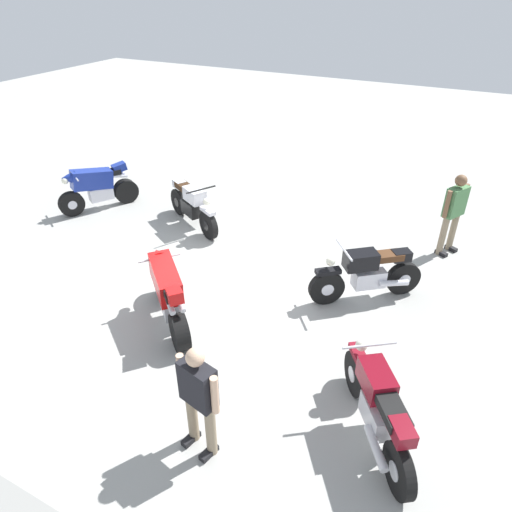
# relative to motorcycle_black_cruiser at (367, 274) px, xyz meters

# --- Properties ---
(ground_plane) EXTENTS (40.00, 40.00, 0.00)m
(ground_plane) POSITION_rel_motorcycle_black_cruiser_xyz_m (2.61, 0.90, -0.52)
(ground_plane) COLOR #9E9E99
(motorcycle_black_cruiser) EXTENTS (1.71, 1.40, 1.09)m
(motorcycle_black_cruiser) POSITION_rel_motorcycle_black_cruiser_xyz_m (0.00, 0.00, 0.00)
(motorcycle_black_cruiser) COLOR black
(motorcycle_black_cruiser) RESTS_ON ground
(motorcycle_red_sportbike) EXTENTS (1.59, 1.43, 1.14)m
(motorcycle_red_sportbike) POSITION_rel_motorcycle_black_cruiser_xyz_m (2.74, 2.09, 0.07)
(motorcycle_red_sportbike) COLOR black
(motorcycle_red_sportbike) RESTS_ON ground
(motorcycle_silver_cruiser) EXTENTS (1.89, 1.11, 1.09)m
(motorcycle_silver_cruiser) POSITION_rel_motorcycle_black_cruiser_xyz_m (4.30, -0.97, 0.00)
(motorcycle_silver_cruiser) COLOR black
(motorcycle_silver_cruiser) RESTS_ON ground
(motorcycle_blue_sportbike) EXTENTS (1.12, 1.79, 1.14)m
(motorcycle_blue_sportbike) POSITION_rel_motorcycle_black_cruiser_xyz_m (6.85, -0.66, 0.07)
(motorcycle_blue_sportbike) COLOR black
(motorcycle_blue_sportbike) RESTS_ON ground
(motorcycle_maroon_cruiser) EXTENTS (1.30, 1.78, 1.09)m
(motorcycle_maroon_cruiser) POSITION_rel_motorcycle_black_cruiser_xyz_m (-0.87, 2.79, 0.00)
(motorcycle_maroon_cruiser) COLOR black
(motorcycle_maroon_cruiser) RESTS_ON ground
(person_in_black_shirt) EXTENTS (0.63, 0.39, 1.59)m
(person_in_black_shirt) POSITION_rel_motorcycle_black_cruiser_xyz_m (0.97, 3.88, 0.37)
(person_in_black_shirt) COLOR gray
(person_in_black_shirt) RESTS_ON ground
(person_in_green_shirt) EXTENTS (0.48, 0.62, 1.71)m
(person_in_green_shirt) POSITION_rel_motorcycle_black_cruiser_xyz_m (-1.06, -2.35, 0.46)
(person_in_green_shirt) COLOR gray
(person_in_green_shirt) RESTS_ON ground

